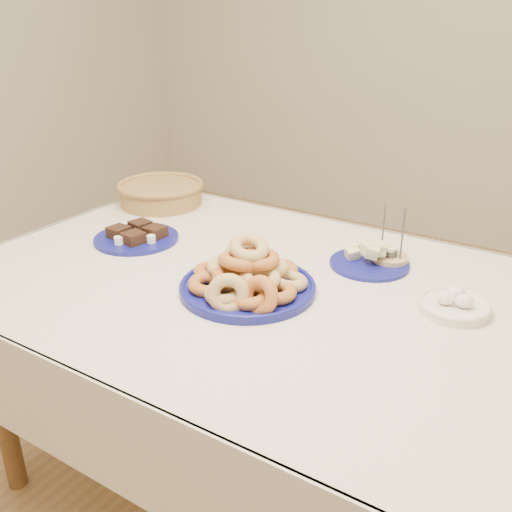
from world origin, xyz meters
name	(u,v)px	position (x,y,z in m)	size (l,w,h in m)	color
ground	(264,493)	(0.00, 0.00, 0.00)	(5.00, 5.00, 0.00)	#987248
dining_table	(266,318)	(0.00, 0.00, 0.64)	(1.71, 1.11, 0.75)	brown
donut_platter	(247,278)	(-0.01, -0.07, 0.79)	(0.45, 0.45, 0.16)	navy
melon_plate	(370,257)	(0.19, 0.26, 0.78)	(0.24, 0.24, 0.08)	navy
brownie_plate	(136,236)	(-0.51, 0.04, 0.76)	(0.27, 0.27, 0.05)	navy
wicker_basket	(161,192)	(-0.68, 0.36, 0.80)	(0.34, 0.34, 0.08)	brown
candle_holder	(390,258)	(0.23, 0.30, 0.77)	(0.12, 0.12, 0.18)	tan
egg_bowl	(454,305)	(0.46, 0.12, 0.77)	(0.23, 0.23, 0.06)	white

